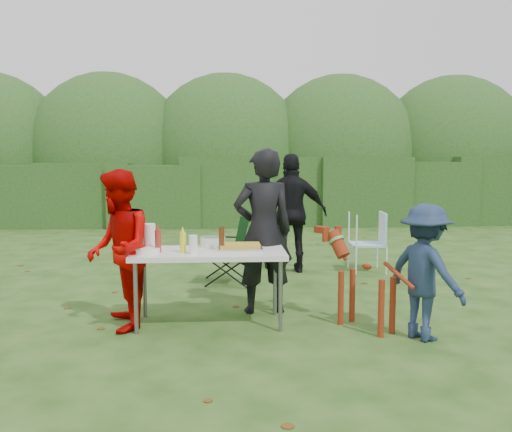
{
  "coord_description": "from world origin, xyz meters",
  "views": [
    {
      "loc": [
        -0.03,
        -5.46,
        1.64
      ],
      "look_at": [
        0.32,
        0.6,
        1.0
      ],
      "focal_mm": 38.0,
      "sensor_mm": 36.0,
      "label": 1
    }
  ],
  "objects": [
    {
      "name": "camping_chair",
      "position": [
        -0.02,
        1.58,
        0.47
      ],
      "size": [
        0.7,
        0.7,
        0.94
      ],
      "primitive_type": null,
      "rotation": [
        0.0,
        0.0,
        2.93
      ],
      "color": "black",
      "rests_on": "ground"
    },
    {
      "name": "person_red_jacket",
      "position": [
        -1.05,
        -0.27,
        0.77
      ],
      "size": [
        0.75,
        0.87,
        1.55
      ],
      "primitive_type": "imported",
      "rotation": [
        0.0,
        0.0,
        -1.33
      ],
      "color": "#B40200",
      "rests_on": "ground"
    },
    {
      "name": "focaccia_bread",
      "position": [
        0.12,
        -0.1,
        0.78
      ],
      "size": [
        0.4,
        0.26,
        0.04
      ],
      "primitive_type": "cube",
      "color": "gold",
      "rests_on": "food_tray"
    },
    {
      "name": "mustard_bottle",
      "position": [
        -0.44,
        -0.27,
        0.84
      ],
      "size": [
        0.06,
        0.06,
        0.2
      ],
      "primitive_type": "cylinder",
      "color": "yellow",
      "rests_on": "folding_table"
    },
    {
      "name": "ground",
      "position": [
        0.0,
        0.0,
        0.0
      ],
      "size": [
        80.0,
        80.0,
        0.0
      ],
      "primitive_type": "plane",
      "color": "#1E4211"
    },
    {
      "name": "person_cook",
      "position": [
        0.37,
        0.22,
        0.88
      ],
      "size": [
        0.69,
        0.5,
        1.75
      ],
      "primitive_type": "imported",
      "rotation": [
        0.0,
        0.0,
        3.28
      ],
      "color": "black",
      "rests_on": "ground"
    },
    {
      "name": "shrub_backdrop",
      "position": [
        0.0,
        9.6,
        1.6
      ],
      "size": [
        20.0,
        2.6,
        3.2
      ],
      "primitive_type": "ellipsoid",
      "color": "#3D6628",
      "rests_on": "ground"
    },
    {
      "name": "cup_stack",
      "position": [
        -0.33,
        -0.36,
        0.83
      ],
      "size": [
        0.08,
        0.08,
        0.18
      ],
      "primitive_type": "cylinder",
      "color": "white",
      "rests_on": "folding_table"
    },
    {
      "name": "child",
      "position": [
        1.78,
        -0.73,
        0.62
      ],
      "size": [
        0.81,
        0.92,
        1.24
      ],
      "primitive_type": "imported",
      "rotation": [
        0.0,
        0.0,
        2.12
      ],
      "color": "#1B2C48",
      "rests_on": "ground"
    },
    {
      "name": "pasta_bowl",
      "position": [
        -0.16,
        0.07,
        0.79
      ],
      "size": [
        0.26,
        0.26,
        0.1
      ],
      "primitive_type": "cylinder",
      "color": "silver",
      "rests_on": "folding_table"
    },
    {
      "name": "lawn_chair",
      "position": [
        2.04,
        2.25,
        0.44
      ],
      "size": [
        0.56,
        0.56,
        0.88
      ],
      "primitive_type": null,
      "rotation": [
        0.0,
        0.0,
        3.06
      ],
      "color": "#4698D5",
      "rests_on": "ground"
    },
    {
      "name": "person_black_puffy",
      "position": [
        0.94,
        2.29,
        0.86
      ],
      "size": [
        1.03,
        0.46,
        1.72
      ],
      "primitive_type": "imported",
      "rotation": [
        0.0,
        0.0,
        3.1
      ],
      "color": "black",
      "rests_on": "ground"
    },
    {
      "name": "folding_table",
      "position": [
        -0.19,
        -0.18,
        0.69
      ],
      "size": [
        1.5,
        0.7,
        0.74
      ],
      "color": "silver",
      "rests_on": "ground"
    },
    {
      "name": "plate_stack",
      "position": [
        -0.78,
        -0.28,
        0.77
      ],
      "size": [
        0.24,
        0.24,
        0.05
      ],
      "primitive_type": "cylinder",
      "color": "white",
      "rests_on": "folding_table"
    },
    {
      "name": "dog",
      "position": [
        1.33,
        -0.42,
        0.47
      ],
      "size": [
        0.9,
        1.02,
        0.93
      ],
      "primitive_type": null,
      "rotation": [
        0.0,
        0.0,
        2.2
      ],
      "color": "maroon",
      "rests_on": "ground"
    },
    {
      "name": "ketchup_bottle",
      "position": [
        -0.68,
        -0.25,
        0.85
      ],
      "size": [
        0.06,
        0.06,
        0.22
      ],
      "primitive_type": "cylinder",
      "color": "maroon",
      "rests_on": "folding_table"
    },
    {
      "name": "hedge_row",
      "position": [
        0.0,
        8.0,
        0.85
      ],
      "size": [
        22.0,
        1.4,
        1.7
      ],
      "primitive_type": "cube",
      "color": "#23471C",
      "rests_on": "ground"
    },
    {
      "name": "beer_bottle",
      "position": [
        -0.07,
        -0.2,
        0.86
      ],
      "size": [
        0.06,
        0.06,
        0.24
      ],
      "primitive_type": "cylinder",
      "color": "#47230F",
      "rests_on": "folding_table"
    },
    {
      "name": "food_tray",
      "position": [
        0.12,
        -0.1,
        0.75
      ],
      "size": [
        0.45,
        0.3,
        0.02
      ],
      "primitive_type": "cube",
      "color": "#B7B7BA",
      "rests_on": "folding_table"
    },
    {
      "name": "paper_towel_roll",
      "position": [
        -0.78,
        -0.07,
        0.87
      ],
      "size": [
        0.12,
        0.12,
        0.26
      ],
      "primitive_type": "cylinder",
      "color": "white",
      "rests_on": "folding_table"
    }
  ]
}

